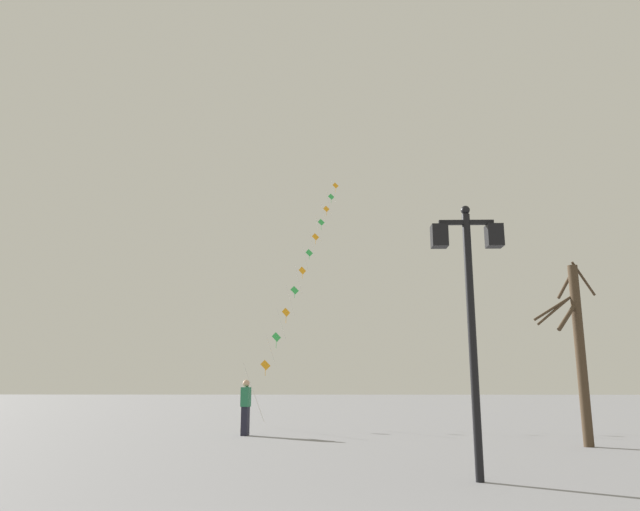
# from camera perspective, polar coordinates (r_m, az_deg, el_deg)

# --- Properties ---
(ground_plane) EXTENTS (160.00, 160.00, 0.00)m
(ground_plane) POSITION_cam_1_polar(r_m,az_deg,el_deg) (23.01, -1.01, -16.21)
(ground_plane) COLOR gray
(twin_lantern_lamp_post) EXTENTS (1.25, 0.28, 4.69)m
(twin_lantern_lamp_post) POSITION_cam_1_polar(r_m,az_deg,el_deg) (10.64, 14.18, -2.77)
(twin_lantern_lamp_post) COLOR black
(twin_lantern_lamp_post) RESTS_ON ground_plane
(kite_train) EXTENTS (3.50, 15.35, 14.19)m
(kite_train) POSITION_cam_1_polar(r_m,az_deg,el_deg) (29.28, -1.44, -0.78)
(kite_train) COLOR brown
(kite_train) RESTS_ON ground_plane
(kite_flyer) EXTENTS (0.29, 0.62, 1.71)m
(kite_flyer) POSITION_cam_1_polar(r_m,az_deg,el_deg) (19.43, -7.16, -14.16)
(kite_flyer) COLOR #1E1E2D
(kite_flyer) RESTS_ON ground_plane
(bare_tree) EXTENTS (1.75, 1.16, 4.84)m
(bare_tree) POSITION_cam_1_polar(r_m,az_deg,el_deg) (17.24, 23.64, -8.15)
(bare_tree) COLOR #423323
(bare_tree) RESTS_ON ground_plane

